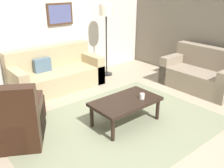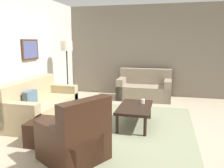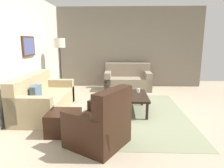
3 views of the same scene
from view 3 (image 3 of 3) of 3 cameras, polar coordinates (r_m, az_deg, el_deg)
ground_plane at (r=4.70m, az=5.94°, el=-8.41°), size 8.00×8.00×0.00m
rear_partition at (r=4.96m, az=-25.56°, el=8.15°), size 6.00×0.12×2.80m
stone_feature_panel at (r=7.40m, az=4.69°, el=10.19°), size 0.12×5.20×2.80m
area_rug at (r=4.70m, az=5.94°, el=-8.36°), size 3.27×2.35×0.01m
couch_main at (r=4.95m, az=-19.18°, el=-4.31°), size 1.94×0.88×0.88m
couch_loveseat at (r=7.00m, az=4.43°, el=0.99°), size 0.85×1.55×0.88m
armchair_leather at (r=3.25m, az=-3.04°, el=-12.10°), size 1.10×1.10×0.95m
ottoman at (r=3.80m, az=-13.37°, el=-10.50°), size 0.56×0.56×0.40m
coffee_table at (r=4.75m, az=6.04°, el=-3.64°), size 1.10×0.64×0.41m
cup at (r=4.96m, az=7.45°, el=-1.83°), size 0.08×0.08×0.09m
lamp_standing at (r=6.06m, az=-14.49°, el=9.52°), size 0.32×0.32×1.71m
framed_artwork at (r=5.35m, az=-22.44°, el=9.80°), size 0.62×0.04×0.47m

